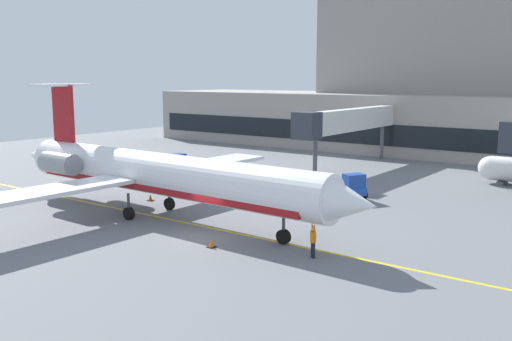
% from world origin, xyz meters
% --- Properties ---
extents(ground, '(120.00, 120.00, 0.11)m').
position_xyz_m(ground, '(-0.00, 0.00, -0.05)').
color(ground, slate).
extents(terminal_building, '(78.26, 17.28, 20.88)m').
position_xyz_m(terminal_building, '(-3.11, 49.29, 7.83)').
color(terminal_building, gray).
rests_on(terminal_building, ground).
extents(jet_bridge_east, '(2.40, 20.20, 6.62)m').
position_xyz_m(jet_bridge_east, '(-5.27, 29.16, 5.23)').
color(jet_bridge_east, silver).
rests_on(jet_bridge_east, ground).
extents(regional_jet, '(34.00, 27.12, 9.42)m').
position_xyz_m(regional_jet, '(-6.19, 1.69, 3.13)').
color(regional_jet, white).
rests_on(regional_jet, ground).
extents(baggage_tug, '(2.20, 3.67, 1.86)m').
position_xyz_m(baggage_tug, '(-19.11, 16.36, 0.86)').
color(baggage_tug, '#19389E').
rests_on(baggage_tug, ground).
extents(pushback_tractor, '(3.41, 3.20, 2.13)m').
position_xyz_m(pushback_tractor, '(2.25, 15.56, 0.96)').
color(pushback_tractor, '#1E4CB2').
rests_on(pushback_tractor, ground).
extents(marshaller, '(0.70, 0.60, 1.94)m').
position_xyz_m(marshaller, '(7.86, 0.16, 0.99)').
color(marshaller, '#191E33').
rests_on(marshaller, ground).
extents(safety_cone_alpha, '(0.47, 0.47, 0.55)m').
position_xyz_m(safety_cone_alpha, '(-10.41, 5.00, 0.25)').
color(safety_cone_alpha, orange).
rests_on(safety_cone_alpha, ground).
extents(safety_cone_bravo, '(0.47, 0.47, 0.55)m').
position_xyz_m(safety_cone_bravo, '(2.03, -1.74, 0.25)').
color(safety_cone_bravo, orange).
rests_on(safety_cone_bravo, ground).
extents(safety_cone_charlie, '(0.47, 0.47, 0.55)m').
position_xyz_m(safety_cone_charlie, '(-15.60, 7.99, 0.25)').
color(safety_cone_charlie, orange).
rests_on(safety_cone_charlie, ground).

